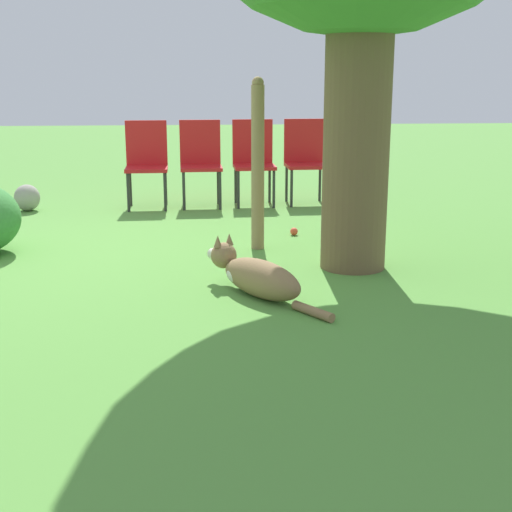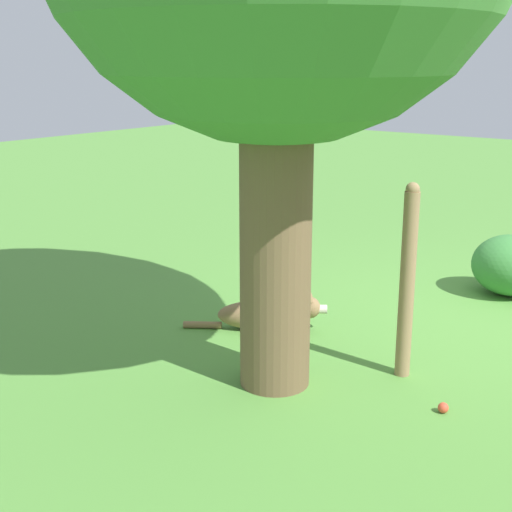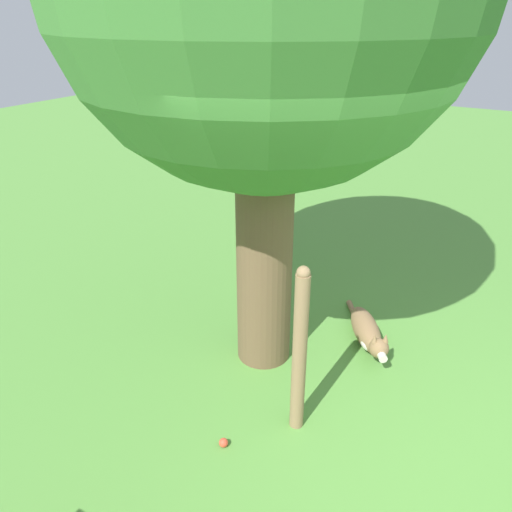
# 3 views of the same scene
# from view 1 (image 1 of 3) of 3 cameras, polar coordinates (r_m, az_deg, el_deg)

# --- Properties ---
(ground_plane) EXTENTS (30.00, 30.00, 0.00)m
(ground_plane) POSITION_cam_1_polar(r_m,az_deg,el_deg) (5.69, -7.51, 0.06)
(ground_plane) COLOR #56933D
(dog) EXTENTS (1.02, 0.74, 0.34)m
(dog) POSITION_cam_1_polar(r_m,az_deg,el_deg) (4.61, -0.08, -1.58)
(dog) COLOR olive
(dog) RESTS_ON ground_plane
(fence_post) EXTENTS (0.10, 0.10, 1.38)m
(fence_post) POSITION_cam_1_polar(r_m,az_deg,el_deg) (5.75, 0.14, 7.36)
(fence_post) COLOR #937551
(fence_post) RESTS_ON ground_plane
(red_chair_0) EXTENTS (0.43, 0.45, 0.92)m
(red_chair_0) POSITION_cam_1_polar(r_m,az_deg,el_deg) (7.73, -8.75, 7.68)
(red_chair_0) COLOR red
(red_chair_0) RESTS_ON ground_plane
(red_chair_1) EXTENTS (0.43, 0.45, 0.92)m
(red_chair_1) POSITION_cam_1_polar(r_m,az_deg,el_deg) (7.76, -4.45, 7.82)
(red_chair_1) COLOR red
(red_chair_1) RESTS_ON ground_plane
(red_chair_2) EXTENTS (0.43, 0.45, 0.92)m
(red_chair_2) POSITION_cam_1_polar(r_m,az_deg,el_deg) (7.83, -0.20, 7.92)
(red_chair_2) COLOR red
(red_chair_2) RESTS_ON ground_plane
(red_chair_3) EXTENTS (0.43, 0.45, 0.92)m
(red_chair_3) POSITION_cam_1_polar(r_m,az_deg,el_deg) (7.93, 3.95, 7.97)
(red_chair_3) COLOR red
(red_chair_3) RESTS_ON ground_plane
(tennis_ball) EXTENTS (0.07, 0.07, 0.07)m
(tennis_ball) POSITION_cam_1_polar(r_m,az_deg,el_deg) (6.36, 3.06, 1.98)
(tennis_ball) COLOR #E54C33
(tennis_ball) RESTS_ON ground_plane
(garden_rock) EXTENTS (0.27, 0.26, 0.28)m
(garden_rock) POSITION_cam_1_polar(r_m,az_deg,el_deg) (7.85, -17.84, 4.46)
(garden_rock) COLOR gray
(garden_rock) RESTS_ON ground_plane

